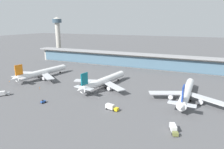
% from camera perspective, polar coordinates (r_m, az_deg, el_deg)
% --- Properties ---
extents(ground_plane, '(1200.00, 1200.00, 0.00)m').
position_cam_1_polar(ground_plane, '(136.55, -2.97, -4.60)').
color(ground_plane, '#515154').
extents(airliner_left_stand, '(43.24, 56.77, 15.15)m').
position_cam_1_polar(airliner_left_stand, '(175.05, -19.92, 0.53)').
color(airliner_left_stand, white).
rests_on(airliner_left_stand, ground).
extents(airliner_centre_stand, '(43.02, 56.62, 15.15)m').
position_cam_1_polar(airliner_centre_stand, '(140.94, -2.55, -1.92)').
color(airliner_centre_stand, white).
rests_on(airliner_centre_stand, ground).
extents(airliner_right_stand, '(43.70, 56.89, 15.15)m').
position_cam_1_polar(airliner_right_stand, '(126.21, 21.00, -4.98)').
color(airliner_right_stand, white).
rests_on(airliner_right_stand, ground).
extents(service_truck_near_nose_yellow, '(7.59, 3.56, 3.10)m').
position_cam_1_polar(service_truck_near_nose_yellow, '(106.15, -0.24, -9.51)').
color(service_truck_near_nose_yellow, yellow).
rests_on(service_truck_near_nose_yellow, ground).
extents(service_truck_under_wing_olive, '(4.65, 7.65, 3.10)m').
position_cam_1_polar(service_truck_under_wing_olive, '(90.47, 17.59, -14.88)').
color(service_truck_under_wing_olive, olive).
rests_on(service_truck_under_wing_olive, ground).
extents(service_truck_mid_apron_grey, '(6.54, 7.01, 3.10)m').
position_cam_1_polar(service_truck_mid_apron_grey, '(143.92, -29.50, -4.85)').
color(service_truck_mid_apron_grey, gray).
rests_on(service_truck_mid_apron_grey, ground).
extents(service_truck_by_tail_blue, '(2.37, 3.20, 2.05)m').
position_cam_1_polar(service_truck_by_tail_blue, '(121.81, -19.53, -7.52)').
color(service_truck_by_tail_blue, '#234C9E').
rests_on(service_truck_by_tail_blue, ground).
extents(service_truck_on_taxiway_olive, '(6.19, 8.59, 2.95)m').
position_cam_1_polar(service_truck_on_taxiway_olive, '(187.79, -21.97, 0.31)').
color(service_truck_on_taxiway_olive, olive).
rests_on(service_truck_on_taxiway_olive, ground).
extents(terminal_building, '(239.05, 12.80, 15.20)m').
position_cam_1_polar(terminal_building, '(205.03, 6.69, 4.23)').
color(terminal_building, '#B2ADA3').
rests_on(terminal_building, ground).
extents(control_tower, '(12.00, 12.00, 58.01)m').
position_cam_1_polar(control_tower, '(277.06, -15.61, 11.54)').
color(control_tower, '#B2ADA3').
rests_on(control_tower, ground).
extents(safety_cone_alpha, '(0.62, 0.62, 0.70)m').
position_cam_1_polar(safety_cone_alpha, '(175.76, -27.85, -1.77)').
color(safety_cone_alpha, orange).
rests_on(safety_cone_alpha, ground).
extents(safety_cone_bravo, '(0.62, 0.62, 0.70)m').
position_cam_1_polar(safety_cone_bravo, '(150.80, -20.46, -3.52)').
color(safety_cone_bravo, orange).
rests_on(safety_cone_bravo, ground).
extents(safety_cone_charlie, '(0.62, 0.62, 0.70)m').
position_cam_1_polar(safety_cone_charlie, '(147.47, -20.46, -3.93)').
color(safety_cone_charlie, orange).
rests_on(safety_cone_charlie, ground).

